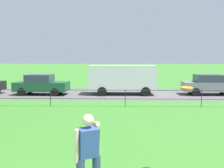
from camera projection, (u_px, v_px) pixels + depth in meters
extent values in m
cube|color=#565454|center=(97.00, 93.00, 19.65)|extent=(80.00, 6.82, 0.01)
cylinder|color=#232328|center=(50.00, 98.00, 14.22)|extent=(0.04, 0.04, 1.00)
cylinder|color=#232328|center=(125.00, 98.00, 14.10)|extent=(0.04, 0.04, 1.00)
cylinder|color=#232328|center=(201.00, 98.00, 13.97)|extent=(0.04, 0.04, 1.00)
cylinder|color=#232328|center=(88.00, 99.00, 14.16)|extent=(38.59, 0.03, 0.03)
cylinder|color=#232328|center=(88.00, 90.00, 14.12)|extent=(38.59, 0.03, 0.03)
cube|color=#334C99|center=(88.00, 142.00, 4.66)|extent=(0.45, 0.42, 0.58)
sphere|color=beige|center=(88.00, 120.00, 4.61)|extent=(0.22, 0.22, 0.22)
cylinder|color=beige|center=(92.00, 123.00, 4.99)|extent=(0.37, 0.60, 0.20)
cylinder|color=beige|center=(77.00, 146.00, 4.56)|extent=(0.09, 0.09, 0.62)
cylinder|color=orange|center=(187.00, 88.00, 5.49)|extent=(0.34, 0.34, 0.05)
cube|color=#194C2D|center=(42.00, 86.00, 18.97)|extent=(4.04, 1.80, 0.68)
cube|color=#2D3847|center=(40.00, 78.00, 18.91)|extent=(1.94, 1.57, 0.56)
cylinder|color=black|center=(61.00, 90.00, 19.74)|extent=(0.60, 0.21, 0.60)
cylinder|color=black|center=(55.00, 92.00, 18.13)|extent=(0.60, 0.21, 0.60)
cylinder|color=black|center=(30.00, 89.00, 19.87)|extent=(0.60, 0.21, 0.60)
cylinder|color=black|center=(22.00, 92.00, 18.26)|extent=(0.60, 0.21, 0.60)
cube|color=silver|center=(122.00, 78.00, 19.04)|extent=(5.02, 2.02, 1.90)
cube|color=#283342|center=(148.00, 73.00, 18.97)|extent=(0.14, 1.67, 0.76)
cylinder|color=black|center=(143.00, 89.00, 20.03)|extent=(0.68, 0.25, 0.68)
cylinder|color=black|center=(146.00, 92.00, 18.18)|extent=(0.68, 0.25, 0.68)
cylinder|color=black|center=(103.00, 89.00, 20.09)|extent=(0.68, 0.25, 0.68)
cylinder|color=black|center=(102.00, 91.00, 18.23)|extent=(0.68, 0.25, 0.68)
cube|color=slate|center=(210.00, 86.00, 18.90)|extent=(4.04, 1.79, 0.68)
cube|color=#2D3847|center=(208.00, 78.00, 18.85)|extent=(1.93, 1.56, 0.56)
cylinder|color=black|center=(222.00, 90.00, 19.67)|extent=(0.60, 0.21, 0.60)
cylinder|color=black|center=(190.00, 89.00, 19.80)|extent=(0.60, 0.21, 0.60)
cylinder|color=black|center=(196.00, 92.00, 18.20)|extent=(0.60, 0.21, 0.60)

